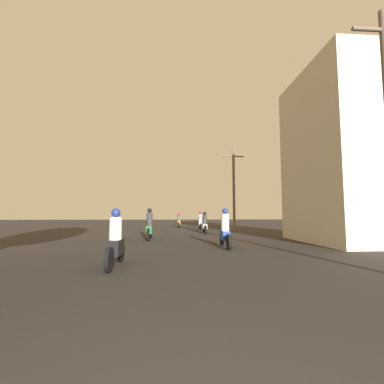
# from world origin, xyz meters

# --- Properties ---
(motorcycle_black) EXTENTS (0.60, 1.98, 1.53)m
(motorcycle_black) POSITION_xyz_m (-1.56, 6.10, 0.62)
(motorcycle_black) COLOR black
(motorcycle_black) RESTS_ON ground_plane
(motorcycle_blue) EXTENTS (0.60, 2.04, 1.62)m
(motorcycle_blue) POSITION_xyz_m (2.06, 9.63, 0.65)
(motorcycle_blue) COLOR black
(motorcycle_blue) RESTS_ON ground_plane
(motorcycle_green) EXTENTS (0.60, 1.94, 1.68)m
(motorcycle_green) POSITION_xyz_m (-1.35, 13.06, 0.66)
(motorcycle_green) COLOR black
(motorcycle_green) RESTS_ON ground_plane
(motorcycle_white) EXTENTS (0.60, 1.91, 1.53)m
(motorcycle_white) POSITION_xyz_m (2.12, 17.39, 0.61)
(motorcycle_white) COLOR black
(motorcycle_white) RESTS_ON ground_plane
(motorcycle_silver) EXTENTS (0.60, 1.89, 1.56)m
(motorcycle_silver) POSITION_xyz_m (2.23, 21.59, 0.63)
(motorcycle_silver) COLOR black
(motorcycle_silver) RESTS_ON ground_plane
(motorcycle_orange) EXTENTS (0.60, 2.03, 1.43)m
(motorcycle_orange) POSITION_xyz_m (0.41, 25.54, 0.58)
(motorcycle_orange) COLOR black
(motorcycle_orange) RESTS_ON ground_plane
(building_right_near) EXTENTS (4.12, 5.59, 8.48)m
(building_right_near) POSITION_xyz_m (8.36, 11.05, 4.24)
(building_right_near) COLOR beige
(building_right_near) RESTS_ON ground_plane
(utility_pole_far) EXTENTS (1.60, 0.20, 6.27)m
(utility_pole_far) POSITION_xyz_m (4.45, 18.21, 3.29)
(utility_pole_far) COLOR #6B5B4C
(utility_pole_far) RESTS_ON ground_plane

